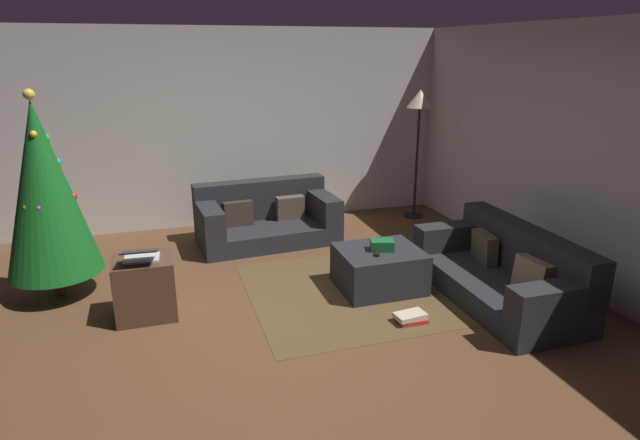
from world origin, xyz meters
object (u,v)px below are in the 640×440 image
(couch_right, at_px, (504,272))
(ottoman, at_px, (379,269))
(gift_box, at_px, (382,245))
(tv_remote, at_px, (377,253))
(christmas_tree, at_px, (45,189))
(laptop, at_px, (141,256))
(couch_left, at_px, (265,218))
(book_stack, at_px, (411,318))
(side_table, at_px, (145,288))
(corner_lamp, at_px, (420,109))

(couch_right, relative_size, ottoman, 2.31)
(couch_right, height_order, gift_box, couch_right)
(tv_remote, distance_m, christmas_tree, 3.20)
(christmas_tree, bearing_deg, laptop, -43.86)
(couch_left, relative_size, book_stack, 6.02)
(ottoman, bearing_deg, side_table, 177.75)
(couch_right, height_order, tv_remote, couch_right)
(couch_left, height_order, laptop, couch_left)
(book_stack, bearing_deg, tv_remote, 95.02)
(gift_box, xyz_separation_m, christmas_tree, (-3.08, 0.83, 0.61))
(laptop, bearing_deg, christmas_tree, 136.14)
(christmas_tree, height_order, book_stack, christmas_tree)
(couch_left, relative_size, couch_right, 0.94)
(couch_right, xyz_separation_m, side_table, (-3.31, 0.67, 0.01))
(tv_remote, xyz_separation_m, book_stack, (0.06, -0.65, -0.38))
(ottoman, distance_m, side_table, 2.25)
(laptop, bearing_deg, ottoman, -0.95)
(couch_right, bearing_deg, side_table, 79.11)
(couch_right, distance_m, corner_lamp, 2.97)
(gift_box, distance_m, corner_lamp, 2.76)
(gift_box, xyz_separation_m, laptop, (-2.27, 0.05, 0.14))
(couch_left, distance_m, tv_remote, 2.00)
(christmas_tree, bearing_deg, tv_remote, -17.02)
(tv_remote, relative_size, book_stack, 0.55)
(couch_left, height_order, couch_right, couch_left)
(tv_remote, xyz_separation_m, side_table, (-2.18, 0.19, -0.15))
(ottoman, xyz_separation_m, tv_remote, (-0.07, -0.10, 0.22))
(couch_left, bearing_deg, gift_box, 110.57)
(tv_remote, xyz_separation_m, corner_lamp, (1.53, 2.18, 1.11))
(couch_right, distance_m, book_stack, 1.11)
(couch_right, bearing_deg, corner_lamp, -8.13)
(book_stack, bearing_deg, ottoman, 89.06)
(tv_remote, bearing_deg, gift_box, 73.21)
(couch_left, xyz_separation_m, laptop, (-1.46, -1.73, 0.32))
(laptop, xyz_separation_m, corner_lamp, (3.71, 2.04, 0.93))
(gift_box, distance_m, laptop, 2.27)
(couch_right, relative_size, book_stack, 6.43)
(book_stack, relative_size, corner_lamp, 0.16)
(book_stack, bearing_deg, corner_lamp, 62.46)
(christmas_tree, height_order, corner_lamp, christmas_tree)
(side_table, relative_size, laptop, 1.47)
(couch_left, distance_m, side_table, 2.22)
(christmas_tree, relative_size, laptop, 5.33)
(christmas_tree, bearing_deg, couch_right, -18.72)
(ottoman, height_order, christmas_tree, christmas_tree)
(christmas_tree, xyz_separation_m, laptop, (0.81, -0.78, -0.47))
(couch_right, distance_m, tv_remote, 1.23)
(side_table, bearing_deg, couch_left, 48.98)
(ottoman, distance_m, christmas_tree, 3.29)
(couch_right, xyz_separation_m, laptop, (-3.31, 0.61, 0.34))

